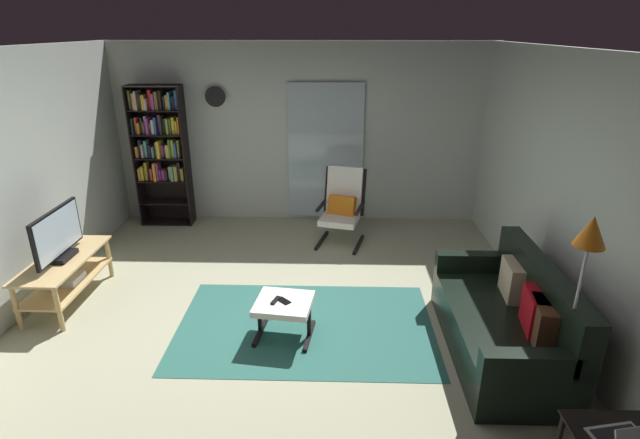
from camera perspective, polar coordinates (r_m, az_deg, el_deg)
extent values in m
plane|color=#A5A586|center=(5.05, -4.61, -11.72)|extent=(7.02, 7.02, 0.00)
cube|color=silver|center=(7.26, -2.50, 9.91)|extent=(5.60, 0.06, 2.60)
cube|color=silver|center=(4.95, 27.74, 1.78)|extent=(0.06, 6.00, 2.60)
cube|color=silver|center=(7.23, 0.66, 7.86)|extent=(1.10, 0.01, 2.00)
cube|color=#2D6359|center=(4.95, -1.72, -12.35)|extent=(2.52, 1.61, 0.01)
cube|color=tan|center=(5.80, -27.89, -4.14)|extent=(0.51, 1.22, 0.02)
cube|color=tan|center=(5.91, -27.44, -6.48)|extent=(0.47, 1.16, 0.02)
cylinder|color=tan|center=(5.38, -28.27, -9.22)|extent=(0.05, 0.05, 0.48)
cylinder|color=tan|center=(6.26, -23.46, -4.12)|extent=(0.05, 0.05, 0.48)
cylinder|color=tan|center=(5.60, -31.99, -8.82)|extent=(0.05, 0.05, 0.48)
cylinder|color=tan|center=(6.44, -26.80, -3.96)|extent=(0.05, 0.05, 0.48)
cube|color=silver|center=(5.88, -27.61, -6.16)|extent=(0.31, 0.28, 0.07)
cube|color=black|center=(5.79, -27.95, -3.81)|extent=(0.20, 0.32, 0.05)
cube|color=black|center=(5.69, -28.42, -1.35)|extent=(0.04, 0.85, 0.49)
cube|color=silver|center=(5.68, -28.24, -1.36)|extent=(0.01, 0.80, 0.44)
cube|color=black|center=(7.58, -20.68, 6.84)|extent=(0.02, 0.30, 2.03)
cube|color=black|center=(7.33, -15.34, 7.01)|extent=(0.02, 0.30, 2.03)
cube|color=black|center=(7.58, -17.71, 7.21)|extent=(0.75, 0.02, 2.03)
cube|color=black|center=(7.74, -17.21, -0.24)|extent=(0.72, 0.28, 0.02)
cube|color=black|center=(7.63, -17.47, 2.01)|extent=(0.72, 0.28, 0.02)
cube|color=black|center=(7.53, -17.76, 4.44)|extent=(0.72, 0.28, 0.02)
cube|color=black|center=(7.45, -18.06, 6.93)|extent=(0.72, 0.28, 0.02)
cube|color=black|center=(7.37, -18.36, 9.48)|extent=(0.72, 0.28, 0.02)
cube|color=black|center=(7.32, -18.67, 12.06)|extent=(0.72, 0.28, 0.02)
cube|color=black|center=(7.28, -18.98, 14.56)|extent=(0.72, 0.28, 0.02)
cube|color=orange|center=(7.62, -20.17, 5.11)|extent=(0.03, 0.20, 0.18)
cube|color=gold|center=(7.60, -19.89, 5.22)|extent=(0.04, 0.19, 0.21)
cube|color=#9E9429|center=(7.56, -19.60, 5.39)|extent=(0.04, 0.11, 0.27)
cube|color=#2E1C2A|center=(7.57, -19.19, 5.12)|extent=(0.03, 0.12, 0.18)
cube|color=red|center=(7.57, -18.92, 5.15)|extent=(0.03, 0.21, 0.18)
cube|color=beige|center=(7.53, -18.77, 5.27)|extent=(0.02, 0.14, 0.22)
cube|color=orange|center=(7.51, -18.57, 5.42)|extent=(0.03, 0.23, 0.27)
cube|color=#9F4591|center=(7.50, -18.34, 5.38)|extent=(0.02, 0.16, 0.25)
cube|color=#973F90|center=(7.52, -18.08, 5.05)|extent=(0.02, 0.14, 0.16)
cube|color=#9F338C|center=(7.49, -17.78, 5.03)|extent=(0.04, 0.11, 0.15)
cube|color=black|center=(7.50, -17.37, 5.13)|extent=(0.04, 0.21, 0.16)
cube|color=gold|center=(7.48, -17.02, 5.29)|extent=(0.04, 0.16, 0.20)
cube|color=teal|center=(7.44, -16.75, 5.30)|extent=(0.04, 0.22, 0.22)
cube|color=#A6903B|center=(7.42, -16.37, 5.31)|extent=(0.04, 0.20, 0.22)
cube|color=#262028|center=(7.40, -16.08, 5.49)|extent=(0.04, 0.10, 0.27)
cube|color=#A2882A|center=(7.43, -15.64, 5.25)|extent=(0.04, 0.21, 0.19)
cube|color=orange|center=(7.53, -20.50, 7.47)|extent=(0.04, 0.14, 0.16)
cube|color=black|center=(7.52, -20.12, 7.87)|extent=(0.04, 0.17, 0.25)
cube|color=beige|center=(7.50, -19.90, 7.62)|extent=(0.02, 0.19, 0.19)
cube|color=#559A91|center=(7.49, -19.60, 7.83)|extent=(0.04, 0.12, 0.24)
cube|color=#221832|center=(7.46, -19.22, 7.61)|extent=(0.04, 0.11, 0.18)
cube|color=slate|center=(7.47, -18.77, 7.57)|extent=(0.03, 0.20, 0.16)
cube|color=brown|center=(7.45, -18.50, 7.81)|extent=(0.03, 0.13, 0.22)
cube|color=gold|center=(7.40, -18.20, 7.87)|extent=(0.04, 0.23, 0.24)
cube|color=purple|center=(7.43, -17.79, 7.68)|extent=(0.03, 0.14, 0.17)
cube|color=teal|center=(7.40, -17.54, 7.62)|extent=(0.02, 0.11, 0.16)
cube|color=gold|center=(7.37, -17.26, 7.72)|extent=(0.04, 0.19, 0.19)
cube|color=#407B3F|center=(7.37, -17.00, 8.05)|extent=(0.02, 0.22, 0.27)
cube|color=gold|center=(7.37, -16.71, 8.03)|extent=(0.03, 0.19, 0.25)
cube|color=#2B55A5|center=(7.34, -16.40, 7.87)|extent=(0.03, 0.20, 0.22)
cube|color=olive|center=(7.32, -16.15, 8.00)|extent=(0.03, 0.13, 0.25)
cube|color=#182E32|center=(7.46, -20.90, 10.22)|extent=(0.03, 0.19, 0.22)
cube|color=red|center=(7.44, -20.63, 10.27)|extent=(0.03, 0.11, 0.23)
cube|color=orange|center=(7.44, -20.30, 10.04)|extent=(0.03, 0.17, 0.16)
cube|color=#202E33|center=(7.44, -20.03, 10.30)|extent=(0.03, 0.12, 0.22)
cube|color=brown|center=(7.41, -19.83, 10.07)|extent=(0.02, 0.12, 0.17)
cube|color=beige|center=(7.41, -19.62, 10.41)|extent=(0.03, 0.10, 0.25)
cube|color=purple|center=(7.40, -19.35, 10.38)|extent=(0.04, 0.23, 0.23)
cube|color=gold|center=(7.41, -19.01, 10.12)|extent=(0.03, 0.14, 0.15)
cube|color=beige|center=(7.37, -18.81, 10.29)|extent=(0.04, 0.18, 0.20)
cube|color=#3554AC|center=(7.35, -18.55, 10.43)|extent=(0.03, 0.19, 0.24)
cube|color=#9F3097|center=(7.35, -18.20, 10.58)|extent=(0.03, 0.11, 0.26)
cube|color=#1D301D|center=(7.33, -17.96, 10.58)|extent=(0.02, 0.20, 0.27)
cube|color=#291F27|center=(7.31, -17.68, 10.38)|extent=(0.04, 0.10, 0.21)
cube|color=olive|center=(7.32, -17.25, 10.47)|extent=(0.03, 0.22, 0.22)
cube|color=#437843|center=(7.30, -17.03, 10.44)|extent=(0.03, 0.13, 0.21)
cube|color=gold|center=(7.28, -16.71, 10.52)|extent=(0.04, 0.12, 0.23)
cube|color=gold|center=(7.28, -16.35, 10.35)|extent=(0.03, 0.16, 0.18)
cube|color=orange|center=(7.24, -16.14, 10.54)|extent=(0.02, 0.13, 0.24)
cube|color=#929E31|center=(7.41, -21.28, 12.92)|extent=(0.03, 0.12, 0.26)
cube|color=#3B66AC|center=(7.40, -21.00, 12.79)|extent=(0.02, 0.14, 0.22)
cube|color=orange|center=(7.38, -20.70, 12.86)|extent=(0.03, 0.22, 0.23)
cube|color=beige|center=(7.36, -20.52, 12.97)|extent=(0.02, 0.23, 0.26)
cube|color=#2E2B26|center=(7.37, -20.16, 12.88)|extent=(0.03, 0.19, 0.22)
cube|color=gold|center=(7.34, -19.79, 12.83)|extent=(0.04, 0.21, 0.20)
cube|color=#BDB3AD|center=(7.33, -19.49, 12.66)|extent=(0.03, 0.23, 0.16)
cube|color=red|center=(7.32, -19.14, 13.13)|extent=(0.04, 0.14, 0.27)
cube|color=#9F3F93|center=(7.29, -18.79, 12.97)|extent=(0.04, 0.21, 0.22)
cube|color=brown|center=(7.29, -18.40, 13.12)|extent=(0.04, 0.23, 0.25)
cube|color=black|center=(7.26, -18.09, 13.19)|extent=(0.03, 0.16, 0.26)
cube|color=#1A222F|center=(7.27, -17.64, 12.90)|extent=(0.03, 0.15, 0.18)
cube|color=orange|center=(7.23, -17.41, 12.97)|extent=(0.04, 0.11, 0.20)
cube|color=teal|center=(7.24, -17.06, 13.18)|extent=(0.03, 0.22, 0.24)
cube|color=#1D232F|center=(7.22, -16.75, 12.96)|extent=(0.04, 0.13, 0.18)
cube|color=#325EA6|center=(7.21, -16.44, 13.30)|extent=(0.04, 0.12, 0.26)
cube|color=black|center=(4.78, 19.99, -12.36)|extent=(0.83, 1.79, 0.40)
cube|color=black|center=(4.68, 24.47, -7.61)|extent=(0.18, 1.79, 0.48)
cube|color=black|center=(3.99, 24.12, -15.24)|extent=(0.83, 0.14, 0.20)
cube|color=black|center=(5.32, 17.81, -4.76)|extent=(0.83, 0.14, 0.20)
cube|color=beige|center=(4.92, 21.59, -6.57)|extent=(0.17, 0.39, 0.34)
cube|color=red|center=(4.49, 23.80, -9.79)|extent=(0.19, 0.40, 0.34)
cube|color=brown|center=(4.36, 24.57, -10.90)|extent=(0.20, 0.40, 0.34)
cube|color=black|center=(6.63, 4.52, -2.95)|extent=(0.18, 0.59, 0.04)
cube|color=black|center=(6.63, 5.14, 3.15)|extent=(0.08, 0.18, 0.63)
cube|color=black|center=(6.45, 4.69, 1.33)|extent=(0.16, 0.51, 0.03)
cube|color=black|center=(6.74, 0.19, -2.46)|extent=(0.18, 0.59, 0.04)
cube|color=black|center=(6.74, 0.78, 3.54)|extent=(0.08, 0.18, 0.63)
cube|color=black|center=(6.56, 0.24, 1.76)|extent=(0.16, 0.51, 0.03)
cube|color=white|center=(6.52, 2.34, 0.11)|extent=(0.59, 0.62, 0.08)
cube|color=white|center=(6.65, 2.91, 3.63)|extent=(0.51, 0.30, 0.60)
cube|color=orange|center=(6.57, 2.56, 1.39)|extent=(0.41, 0.31, 0.34)
cube|color=white|center=(4.64, -4.26, -9.80)|extent=(0.58, 0.54, 0.06)
cube|color=black|center=(4.88, -6.97, -12.86)|extent=(0.10, 0.48, 0.04)
cube|color=black|center=(4.79, -7.06, -11.27)|extent=(0.04, 0.04, 0.32)
cube|color=black|center=(4.78, -1.27, -13.46)|extent=(0.10, 0.48, 0.04)
cube|color=black|center=(4.69, -1.29, -11.85)|extent=(0.04, 0.04, 0.32)
cube|color=black|center=(4.63, -5.24, -9.40)|extent=(0.08, 0.15, 0.02)
cube|color=black|center=(4.62, -4.25, -9.47)|extent=(0.15, 0.15, 0.01)
cylinder|color=#A5A5AD|center=(4.49, 25.64, -18.82)|extent=(0.22, 0.22, 0.02)
cylinder|color=#B2B2B7|center=(4.11, 27.19, -11.39)|extent=(0.02, 0.02, 1.35)
cone|color=orange|center=(3.77, 29.21, -1.21)|extent=(0.21, 0.21, 0.22)
cube|color=#B7BABF|center=(3.59, 31.73, -21.01)|extent=(0.36, 0.28, 0.01)
cube|color=black|center=(3.59, 31.65, -20.83)|extent=(0.31, 0.21, 0.00)
cylinder|color=silver|center=(7.28, -12.15, 13.89)|extent=(0.28, 0.02, 0.28)
cylinder|color=black|center=(7.27, -12.17, 13.88)|extent=(0.29, 0.01, 0.29)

